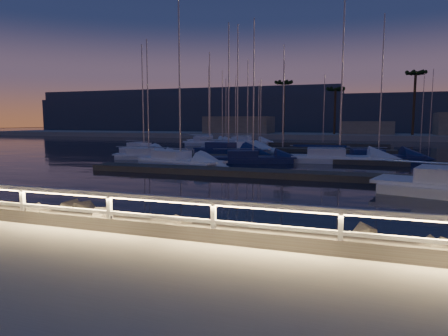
% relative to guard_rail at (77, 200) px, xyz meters
% --- Properties ---
extents(ground, '(400.00, 400.00, 0.00)m').
position_rel_guard_rail_xyz_m(ground, '(0.07, 0.00, -0.77)').
color(ground, '#ABA69A').
rests_on(ground, ground).
extents(harbor_water, '(400.00, 440.00, 0.60)m').
position_rel_guard_rail_xyz_m(harbor_water, '(0.07, 31.22, -1.74)').
color(harbor_water, black).
rests_on(harbor_water, ground).
extents(guard_rail, '(44.11, 0.12, 1.06)m').
position_rel_guard_rail_xyz_m(guard_rail, '(0.00, 0.00, 0.00)').
color(guard_rail, white).
rests_on(guard_rail, ground).
extents(riprap, '(28.21, 3.16, 1.42)m').
position_rel_guard_rail_xyz_m(riprap, '(1.90, 1.86, -1.07)').
color(riprap, '#635E55').
rests_on(riprap, ground).
extents(floating_docks, '(22.00, 36.00, 0.40)m').
position_rel_guard_rail_xyz_m(floating_docks, '(0.07, 32.50, -1.17)').
color(floating_docks, '#5D564D').
rests_on(floating_docks, ground).
extents(far_shore, '(160.00, 14.00, 5.20)m').
position_rel_guard_rail_xyz_m(far_shore, '(-0.06, 74.05, -0.48)').
color(far_shore, '#ABA69A').
rests_on(far_shore, ground).
extents(palm_left, '(3.00, 3.00, 11.20)m').
position_rel_guard_rail_xyz_m(palm_left, '(-7.93, 72.00, 9.36)').
color(palm_left, '#4E3924').
rests_on(palm_left, ground).
extents(palm_center, '(3.00, 3.00, 9.70)m').
position_rel_guard_rail_xyz_m(palm_center, '(2.07, 73.00, 8.01)').
color(palm_center, '#4E3924').
rests_on(palm_center, ground).
extents(palm_right, '(3.00, 3.00, 12.20)m').
position_rel_guard_rail_xyz_m(palm_right, '(16.07, 72.00, 10.26)').
color(palm_right, '#4E3924').
rests_on(palm_right, ground).
extents(distant_hills, '(230.00, 37.50, 18.00)m').
position_rel_guard_rail_xyz_m(distant_hills, '(-22.06, 133.69, 3.96)').
color(distant_hills, '#394559').
rests_on(distant_hills, ground).
extents(sailboat_b, '(8.10, 4.60, 13.33)m').
position_rel_guard_rail_xyz_m(sailboat_b, '(-6.28, 19.57, -0.93)').
color(sailboat_b, white).
rests_on(sailboat_b, ground).
extents(sailboat_c, '(8.95, 3.58, 14.79)m').
position_rel_guard_rail_xyz_m(sailboat_c, '(5.39, 26.38, -0.92)').
color(sailboat_c, white).
rests_on(sailboat_c, ground).
extents(sailboat_e, '(7.08, 4.36, 11.78)m').
position_rel_guard_rail_xyz_m(sailboat_e, '(-15.36, 29.49, -0.94)').
color(sailboat_e, white).
rests_on(sailboat_e, ground).
extents(sailboat_f, '(6.72, 3.63, 11.04)m').
position_rel_guard_rail_xyz_m(sailboat_f, '(-11.63, 23.94, -0.98)').
color(sailboat_f, white).
rests_on(sailboat_f, ground).
extents(sailboat_g, '(7.37, 4.35, 12.11)m').
position_rel_guard_rail_xyz_m(sailboat_g, '(-1.57, 24.02, -0.98)').
color(sailboat_g, navy).
rests_on(sailboat_g, ground).
extents(sailboat_h, '(7.91, 3.96, 12.90)m').
position_rel_guard_rail_xyz_m(sailboat_h, '(8.64, 29.43, -0.98)').
color(sailboat_h, navy).
rests_on(sailboat_h, ground).
extents(sailboat_i, '(8.05, 4.96, 13.40)m').
position_rel_guard_rail_xyz_m(sailboat_i, '(-13.77, 45.17, -0.91)').
color(sailboat_i, white).
rests_on(sailboat_i, ground).
extents(sailboat_j, '(8.43, 4.59, 13.85)m').
position_rel_guard_rail_xyz_m(sailboat_j, '(-6.36, 31.70, -0.92)').
color(sailboat_j, navy).
rests_on(sailboat_j, ground).
extents(sailboat_k, '(8.74, 3.87, 14.35)m').
position_rel_guard_rail_xyz_m(sailboat_k, '(-6.33, 34.75, -0.93)').
color(sailboat_k, white).
rests_on(sailboat_k, ground).
extents(sailboat_m, '(7.21, 2.47, 12.17)m').
position_rel_guard_rail_xyz_m(sailboat_m, '(-16.08, 50.81, -0.94)').
color(sailboat_m, white).
rests_on(sailboat_m, ground).
extents(sailboat_n, '(7.69, 2.94, 12.80)m').
position_rel_guard_rail_xyz_m(sailboat_n, '(-9.40, 49.87, -0.94)').
color(sailboat_n, white).
rests_on(sailboat_n, ground).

